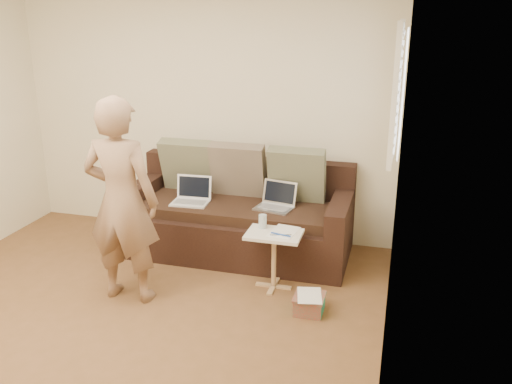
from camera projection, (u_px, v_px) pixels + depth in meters
floor at (100, 342)px, 3.97m from camera, size 4.50×4.50×0.00m
wall_back at (203, 113)px, 5.61m from camera, size 4.00×0.00×4.00m
wall_right at (395, 199)px, 3.05m from camera, size 0.00×4.50×4.50m
window_blinds at (399, 91)px, 4.30m from camera, size 0.12×0.88×1.08m
sofa at (237, 212)px, 5.33m from camera, size 2.20×0.95×0.85m
pillow_left at (188, 165)px, 5.58m from camera, size 0.55×0.29×0.57m
pillow_mid at (238, 170)px, 5.41m from camera, size 0.55×0.27×0.57m
pillow_right at (297, 175)px, 5.25m from camera, size 0.55×0.28×0.57m
laptop_silver at (274, 209)px, 5.13m from camera, size 0.38×0.31×0.23m
laptop_white at (190, 204)px, 5.27m from camera, size 0.37×0.27×0.26m
person at (122, 201)px, 4.34m from camera, size 0.63×0.44×1.71m
side_table at (274, 260)px, 4.68m from camera, size 0.47×0.33×0.52m
drinking_glass at (263, 221)px, 4.68m from camera, size 0.07×0.07×0.12m
scissors at (281, 235)px, 4.54m from camera, size 0.20×0.14×0.02m
paper_on_table at (284, 232)px, 4.61m from camera, size 0.25×0.33×0.00m
striped_box at (309, 304)px, 4.34m from camera, size 0.24×0.24×0.15m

